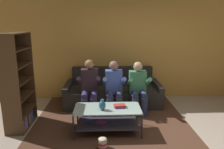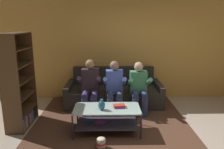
{
  "view_description": "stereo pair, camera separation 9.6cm",
  "coord_description": "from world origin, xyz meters",
  "px_view_note": "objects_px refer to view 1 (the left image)",
  "views": [
    {
      "loc": [
        -0.86,
        -3.33,
        2.0
      ],
      "look_at": [
        -0.7,
        0.86,
        1.01
      ],
      "focal_mm": 35.0,
      "sensor_mm": 36.0,
      "label": 1
    },
    {
      "loc": [
        -0.77,
        -3.34,
        2.0
      ],
      "look_at": [
        -0.7,
        0.86,
        1.01
      ],
      "focal_mm": 35.0,
      "sensor_mm": 36.0,
      "label": 2
    }
  ],
  "objects_px": {
    "couch": "(113,93)",
    "bookshelf": "(17,91)",
    "popcorn_tub": "(102,143)",
    "coffee_table": "(107,116)",
    "person_seated_right": "(138,86)",
    "person_seated_middle": "(114,85)",
    "book_stack": "(119,106)",
    "person_seated_left": "(90,85)",
    "vase": "(102,105)"
  },
  "relations": [
    {
      "from": "couch",
      "to": "vase",
      "type": "relative_size",
      "value": 11.73
    },
    {
      "from": "vase",
      "to": "popcorn_tub",
      "type": "relative_size",
      "value": 1.07
    },
    {
      "from": "person_seated_left",
      "to": "person_seated_right",
      "type": "distance_m",
      "value": 1.09
    },
    {
      "from": "person_seated_left",
      "to": "book_stack",
      "type": "bearing_deg",
      "value": -56.14
    },
    {
      "from": "person_seated_middle",
      "to": "bookshelf",
      "type": "relative_size",
      "value": 0.64
    },
    {
      "from": "person_seated_left",
      "to": "bookshelf",
      "type": "distance_m",
      "value": 1.49
    },
    {
      "from": "coffee_table",
      "to": "vase",
      "type": "height_order",
      "value": "vase"
    },
    {
      "from": "person_seated_left",
      "to": "coffee_table",
      "type": "xyz_separation_m",
      "value": [
        0.37,
        -0.92,
        -0.33
      ]
    },
    {
      "from": "person_seated_left",
      "to": "vase",
      "type": "height_order",
      "value": "person_seated_left"
    },
    {
      "from": "person_seated_left",
      "to": "popcorn_tub",
      "type": "relative_size",
      "value": 6.44
    },
    {
      "from": "person_seated_middle",
      "to": "book_stack",
      "type": "bearing_deg",
      "value": -86.21
    },
    {
      "from": "coffee_table",
      "to": "person_seated_right",
      "type": "bearing_deg",
      "value": 52.04
    },
    {
      "from": "coffee_table",
      "to": "vase",
      "type": "bearing_deg",
      "value": -133.62
    },
    {
      "from": "couch",
      "to": "vase",
      "type": "xyz_separation_m",
      "value": [
        -0.26,
        -1.58,
        0.29
      ]
    },
    {
      "from": "coffee_table",
      "to": "bookshelf",
      "type": "height_order",
      "value": "bookshelf"
    },
    {
      "from": "person_seated_right",
      "to": "person_seated_middle",
      "type": "bearing_deg",
      "value": 179.76
    },
    {
      "from": "person_seated_left",
      "to": "person_seated_right",
      "type": "height_order",
      "value": "person_seated_left"
    },
    {
      "from": "couch",
      "to": "person_seated_right",
      "type": "bearing_deg",
      "value": -46.54
    },
    {
      "from": "person_seated_middle",
      "to": "coffee_table",
      "type": "xyz_separation_m",
      "value": [
        -0.17,
        -0.92,
        -0.32
      ]
    },
    {
      "from": "person_seated_middle",
      "to": "person_seated_right",
      "type": "height_order",
      "value": "person_seated_middle"
    },
    {
      "from": "bookshelf",
      "to": "vase",
      "type": "bearing_deg",
      "value": -13.52
    },
    {
      "from": "person_seated_right",
      "to": "coffee_table",
      "type": "bearing_deg",
      "value": -127.96
    },
    {
      "from": "couch",
      "to": "bookshelf",
      "type": "xyz_separation_m",
      "value": [
        -1.9,
        -1.19,
        0.44
      ]
    },
    {
      "from": "person_seated_right",
      "to": "book_stack",
      "type": "distance_m",
      "value": 1.03
    },
    {
      "from": "person_seated_left",
      "to": "coffee_table",
      "type": "distance_m",
      "value": 1.05
    },
    {
      "from": "person_seated_right",
      "to": "book_stack",
      "type": "relative_size",
      "value": 5.07
    },
    {
      "from": "couch",
      "to": "bookshelf",
      "type": "height_order",
      "value": "bookshelf"
    },
    {
      "from": "couch",
      "to": "person_seated_left",
      "type": "height_order",
      "value": "person_seated_left"
    },
    {
      "from": "person_seated_left",
      "to": "person_seated_middle",
      "type": "xyz_separation_m",
      "value": [
        0.54,
        -0.0,
        -0.02
      ]
    },
    {
      "from": "person_seated_left",
      "to": "book_stack",
      "type": "distance_m",
      "value": 1.09
    },
    {
      "from": "coffee_table",
      "to": "vase",
      "type": "relative_size",
      "value": 6.08
    },
    {
      "from": "person_seated_right",
      "to": "coffee_table",
      "type": "relative_size",
      "value": 0.95
    },
    {
      "from": "bookshelf",
      "to": "book_stack",
      "type": "bearing_deg",
      "value": -8.2
    },
    {
      "from": "coffee_table",
      "to": "bookshelf",
      "type": "distance_m",
      "value": 1.8
    },
    {
      "from": "couch",
      "to": "bookshelf",
      "type": "relative_size",
      "value": 1.28
    },
    {
      "from": "person_seated_right",
      "to": "popcorn_tub",
      "type": "xyz_separation_m",
      "value": [
        -0.8,
        -1.47,
        -0.53
      ]
    },
    {
      "from": "coffee_table",
      "to": "bookshelf",
      "type": "bearing_deg",
      "value": 170.01
    },
    {
      "from": "coffee_table",
      "to": "popcorn_tub",
      "type": "bearing_deg",
      "value": -98.67
    },
    {
      "from": "coffee_table",
      "to": "bookshelf",
      "type": "xyz_separation_m",
      "value": [
        -1.73,
        0.3,
        0.41
      ]
    },
    {
      "from": "coffee_table",
      "to": "popcorn_tub",
      "type": "relative_size",
      "value": 6.48
    },
    {
      "from": "person_seated_left",
      "to": "book_stack",
      "type": "xyz_separation_m",
      "value": [
        0.6,
        -0.9,
        -0.15
      ]
    },
    {
      "from": "bookshelf",
      "to": "popcorn_tub",
      "type": "height_order",
      "value": "bookshelf"
    },
    {
      "from": "person_seated_middle",
      "to": "popcorn_tub",
      "type": "xyz_separation_m",
      "value": [
        -0.26,
        -1.48,
        -0.55
      ]
    },
    {
      "from": "book_stack",
      "to": "person_seated_middle",
      "type": "bearing_deg",
      "value": 93.79
    },
    {
      "from": "coffee_table",
      "to": "book_stack",
      "type": "xyz_separation_m",
      "value": [
        0.23,
        0.02,
        0.18
      ]
    },
    {
      "from": "person_seated_left",
      "to": "popcorn_tub",
      "type": "bearing_deg",
      "value": -78.97
    },
    {
      "from": "person_seated_middle",
      "to": "popcorn_tub",
      "type": "relative_size",
      "value": 6.26
    },
    {
      "from": "coffee_table",
      "to": "vase",
      "type": "xyz_separation_m",
      "value": [
        -0.09,
        -0.09,
        0.25
      ]
    },
    {
      "from": "vase",
      "to": "bookshelf",
      "type": "xyz_separation_m",
      "value": [
        -1.64,
        0.39,
        0.15
      ]
    },
    {
      "from": "popcorn_tub",
      "to": "couch",
      "type": "bearing_deg",
      "value": 82.87
    }
  ]
}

